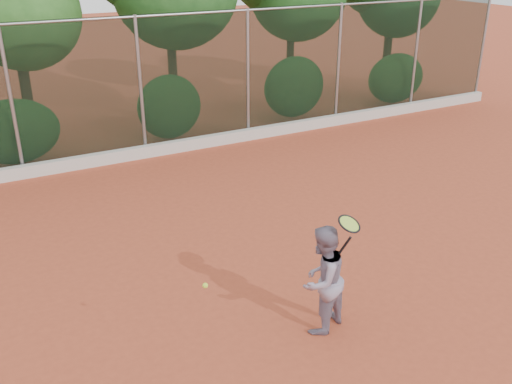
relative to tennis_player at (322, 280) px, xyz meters
name	(u,v)px	position (x,y,z in m)	size (l,w,h in m)	color
ground	(286,285)	(0.15, 1.18, -0.80)	(80.00, 80.00, 0.00)	#AC4428
concrete_curb	(148,151)	(0.15, 8.00, -0.65)	(24.00, 0.20, 0.30)	beige
tennis_player	(322,280)	(0.00, 0.00, 0.00)	(0.78, 0.61, 1.60)	gray
chainlink_fence	(140,84)	(0.15, 8.18, 1.06)	(24.09, 0.09, 3.50)	black
tennis_racket	(349,226)	(0.24, -0.20, 0.86)	(0.42, 0.41, 0.59)	black
tennis_ball_in_flight	(205,286)	(-1.88, -0.35, 0.69)	(0.06, 0.06, 0.06)	#C8F036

